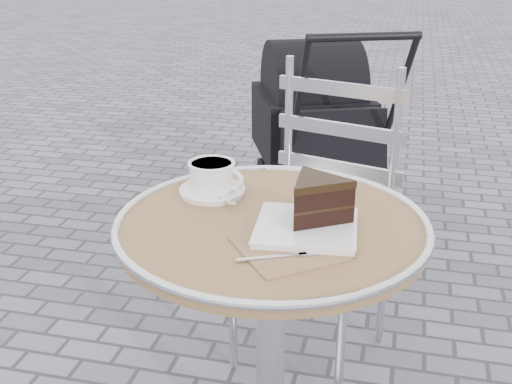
% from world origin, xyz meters
% --- Properties ---
extents(cafe_table, '(0.72, 0.72, 0.74)m').
position_xyz_m(cafe_table, '(0.00, 0.00, 0.57)').
color(cafe_table, silver).
rests_on(cafe_table, ground).
extents(cappuccino_set, '(0.17, 0.17, 0.08)m').
position_xyz_m(cappuccino_set, '(-0.18, 0.13, 0.77)').
color(cappuccino_set, white).
rests_on(cappuccino_set, cafe_table).
extents(cake_plate_set, '(0.27, 0.35, 0.12)m').
position_xyz_m(cake_plate_set, '(0.10, -0.01, 0.78)').
color(cake_plate_set, '#8F684E').
rests_on(cake_plate_set, cafe_table).
extents(bistro_chair, '(0.54, 0.54, 0.97)m').
position_xyz_m(bistro_chair, '(0.05, 0.61, 0.60)').
color(bistro_chair, silver).
rests_on(bistro_chair, ground).
extents(baby_stroller, '(0.78, 1.07, 1.01)m').
position_xyz_m(baby_stroller, '(-0.12, 1.54, 0.46)').
color(baby_stroller, black).
rests_on(baby_stroller, ground).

